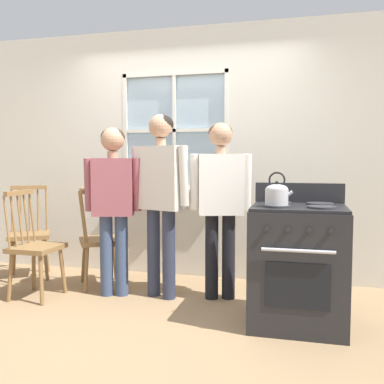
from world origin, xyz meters
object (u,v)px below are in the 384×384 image
object	(u,v)px
person_teen_center	(161,185)
kettle	(277,194)
chair_near_wall	(99,241)
person_elderly_left	(113,193)
chair_center_cluster	(29,235)
person_adult_right	(220,192)
stove	(298,264)
potted_plant	(181,181)
chair_by_window	(34,248)

from	to	relation	value
person_teen_center	kettle	bearing A→B (deg)	-6.36
chair_near_wall	person_elderly_left	bearing A→B (deg)	-162.98
chair_center_cluster	person_teen_center	xyz separation A→B (m)	(1.61, -0.30, 0.58)
person_adult_right	kettle	xyz separation A→B (m)	(0.53, -0.60, 0.04)
person_teen_center	stove	size ratio (longest dim) A/B	1.56
chair_center_cluster	stove	bearing A→B (deg)	-44.87
chair_center_cluster	person_teen_center	bearing A→B (deg)	-41.96
person_teen_center	potted_plant	xyz separation A→B (m)	(-0.02, 0.73, 0.01)
person_elderly_left	potted_plant	size ratio (longest dim) A/B	5.54
chair_near_wall	chair_center_cluster	distance (m)	0.89
potted_plant	person_adult_right	bearing A→B (deg)	-49.18
chair_near_wall	person_adult_right	size ratio (longest dim) A/B	0.62
chair_by_window	potted_plant	bearing A→B (deg)	-46.42
stove	potted_plant	size ratio (longest dim) A/B	3.82
person_teen_center	chair_by_window	bearing A→B (deg)	-146.46
person_teen_center	stove	bearing A→B (deg)	1.99
person_elderly_left	person_teen_center	xyz separation A→B (m)	(0.45, 0.06, 0.08)
chair_by_window	stove	bearing A→B (deg)	-91.00
person_teen_center	kettle	xyz separation A→B (m)	(1.07, -0.51, -0.02)
kettle	potted_plant	xyz separation A→B (m)	(-1.09, 1.24, 0.03)
chair_by_window	person_adult_right	size ratio (longest dim) A/B	0.62
chair_by_window	chair_near_wall	distance (m)	0.63
chair_near_wall	chair_center_cluster	size ratio (longest dim) A/B	1.00
person_elderly_left	potted_plant	distance (m)	0.91
chair_by_window	person_elderly_left	xyz separation A→B (m)	(0.69, 0.23, 0.50)
chair_center_cluster	person_adult_right	distance (m)	2.22
person_elderly_left	person_adult_right	bearing A→B (deg)	-6.43
potted_plant	kettle	bearing A→B (deg)	-48.78
person_elderly_left	potted_plant	world-z (taller)	person_elderly_left
chair_by_window	stove	world-z (taller)	stove
chair_center_cluster	kettle	size ratio (longest dim) A/B	4.03
chair_center_cluster	person_elderly_left	world-z (taller)	person_elderly_left
person_adult_right	stove	distance (m)	0.98
chair_near_wall	person_teen_center	world-z (taller)	person_teen_center
stove	chair_center_cluster	bearing A→B (deg)	166.56
chair_by_window	person_teen_center	size ratio (longest dim) A/B	0.59
chair_by_window	kettle	distance (m)	2.29
person_teen_center	potted_plant	size ratio (longest dim) A/B	5.95
chair_center_cluster	person_teen_center	size ratio (longest dim) A/B	0.59
person_adult_right	stove	world-z (taller)	person_adult_right
person_elderly_left	potted_plant	xyz separation A→B (m)	(0.43, 0.79, 0.09)
person_elderly_left	person_teen_center	size ratio (longest dim) A/B	0.93
person_elderly_left	kettle	distance (m)	1.59
chair_by_window	stove	xyz separation A→B (m)	(2.37, -0.09, 0.01)
chair_center_cluster	person_adult_right	xyz separation A→B (m)	(2.15, -0.21, 0.53)
stove	potted_plant	distance (m)	1.77
chair_by_window	person_adult_right	xyz separation A→B (m)	(1.67, 0.38, 0.53)
chair_by_window	stove	distance (m)	2.37
chair_by_window	stove	size ratio (longest dim) A/B	0.92
person_adult_right	chair_by_window	bearing A→B (deg)	175.87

